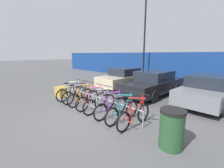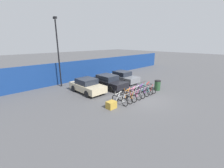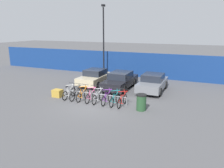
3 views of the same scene
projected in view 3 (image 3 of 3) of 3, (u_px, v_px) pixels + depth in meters
ground_plane at (95, 105)px, 14.54m from camera, size 120.00×120.00×0.00m
hoarding_wall at (137, 65)px, 22.66m from camera, size 36.00×0.16×2.52m
bike_rack at (95, 94)px, 15.13m from camera, size 4.66×0.04×0.57m
bicycle_white at (69, 93)px, 15.82m from camera, size 0.68×1.71×1.05m
bicycle_black at (76, 94)px, 15.59m from camera, size 0.68×1.71×1.05m
bicycle_orange at (83, 95)px, 15.39m from camera, size 0.68×1.71×1.05m
bicycle_pink at (91, 96)px, 15.13m from camera, size 0.68×1.71×1.05m
bicycle_silver at (98, 97)px, 14.92m from camera, size 0.68×1.71×1.05m
bicycle_purple at (107, 98)px, 14.66m from camera, size 0.68×1.71×1.05m
bicycle_teal at (115, 99)px, 14.44m from camera, size 0.68×1.71×1.05m
bicycle_red at (122, 100)px, 14.24m from camera, size 0.68×1.71×1.05m
car_beige at (95, 77)px, 19.56m from camera, size 1.91×3.91×1.40m
car_black at (120, 80)px, 18.37m from camera, size 1.91×4.44×1.40m
car_grey at (153, 83)px, 17.57m from camera, size 1.91×3.97×1.40m
lamp_post at (104, 38)px, 22.40m from camera, size 0.24×0.44×7.24m
trash_bin at (141, 102)px, 13.48m from camera, size 0.63×0.63×1.03m
cargo_crate at (58, 93)px, 16.18m from camera, size 0.70×0.56×0.55m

